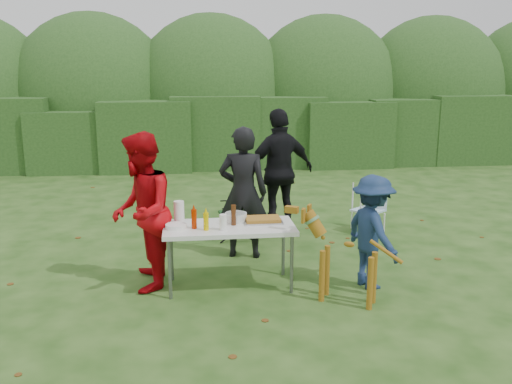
{
  "coord_description": "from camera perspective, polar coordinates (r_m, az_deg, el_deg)",
  "views": [
    {
      "loc": [
        -0.61,
        -5.79,
        2.51
      ],
      "look_at": [
        0.17,
        0.72,
        1.0
      ],
      "focal_mm": 38.0,
      "sensor_mm": 36.0,
      "label": 1
    }
  ],
  "objects": [
    {
      "name": "person_red_jacket",
      "position": [
        6.29,
        -11.96,
        -2.07
      ],
      "size": [
        0.71,
        0.9,
        1.81
      ],
      "primitive_type": "imported",
      "rotation": [
        0.0,
        0.0,
        -1.55
      ],
      "color": "#B1050C",
      "rests_on": "ground"
    },
    {
      "name": "plate_stack",
      "position": [
        6.17,
        -8.41,
        -3.59
      ],
      "size": [
        0.24,
        0.24,
        0.05
      ],
      "primitive_type": "cylinder",
      "color": "white",
      "rests_on": "folding_table"
    },
    {
      "name": "camping_chair",
      "position": [
        8.1,
        -2.16,
        -1.99
      ],
      "size": [
        0.57,
        0.57,
        0.84
      ],
      "primitive_type": null,
      "rotation": [
        0.0,
        0.0,
        3.23
      ],
      "color": "#143716",
      "rests_on": "ground"
    },
    {
      "name": "person_black_puffy",
      "position": [
        8.31,
        2.52,
        2.18
      ],
      "size": [
        1.21,
        0.8,
        1.92
      ],
      "primitive_type": "imported",
      "rotation": [
        0.0,
        0.0,
        3.47
      ],
      "color": "black",
      "rests_on": "ground"
    },
    {
      "name": "ketchup_bottle",
      "position": [
        6.12,
        -6.54,
        -2.84
      ],
      "size": [
        0.06,
        0.06,
        0.22
      ],
      "primitive_type": "cylinder",
      "color": "#A32000",
      "rests_on": "folding_table"
    },
    {
      "name": "child",
      "position": [
        6.38,
        12.14,
        -4.13
      ],
      "size": [
        0.72,
        0.96,
        1.33
      ],
      "primitive_type": "imported",
      "rotation": [
        0.0,
        0.0,
        1.86
      ],
      "color": "navy",
      "rests_on": "ground"
    },
    {
      "name": "hedge_row",
      "position": [
        13.9,
        -4.35,
        6.06
      ],
      "size": [
        22.0,
        1.4,
        1.7
      ],
      "primitive_type": "cube",
      "color": "#23471C",
      "rests_on": "ground"
    },
    {
      "name": "cup_stack",
      "position": [
        6.04,
        -3.48,
        -3.21
      ],
      "size": [
        0.08,
        0.08,
        0.18
      ],
      "primitive_type": "cylinder",
      "color": "white",
      "rests_on": "folding_table"
    },
    {
      "name": "beer_bottle",
      "position": [
        6.21,
        -2.38,
        -2.43
      ],
      "size": [
        0.06,
        0.06,
        0.24
      ],
      "primitive_type": "cylinder",
      "color": "#47230F",
      "rests_on": "folding_table"
    },
    {
      "name": "shrub_backdrop",
      "position": [
        15.43,
        -4.68,
        9.53
      ],
      "size": [
        20.0,
        2.6,
        3.2
      ],
      "primitive_type": "ellipsoid",
      "color": "#3D6628",
      "rests_on": "ground"
    },
    {
      "name": "person_cook",
      "position": [
        7.21,
        -1.36,
        -0.06
      ],
      "size": [
        0.72,
        0.55,
        1.77
      ],
      "primitive_type": "imported",
      "rotation": [
        0.0,
        0.0,
        2.94
      ],
      "color": "black",
      "rests_on": "ground"
    },
    {
      "name": "paper_towel_roll",
      "position": [
        6.36,
        -8.1,
        -2.1
      ],
      "size": [
        0.12,
        0.12,
        0.26
      ],
      "primitive_type": "cylinder",
      "color": "white",
      "rests_on": "folding_table"
    },
    {
      "name": "pasta_bowl",
      "position": [
        6.39,
        -2.13,
        -2.66
      ],
      "size": [
        0.26,
        0.26,
        0.1
      ],
      "primitive_type": "cylinder",
      "color": "silver",
      "rests_on": "folding_table"
    },
    {
      "name": "folding_table",
      "position": [
        6.24,
        -2.82,
        -4.03
      ],
      "size": [
        1.5,
        0.7,
        0.74
      ],
      "color": "silver",
      "rests_on": "ground"
    },
    {
      "name": "ground",
      "position": [
        6.34,
        -0.79,
        -10.36
      ],
      "size": [
        80.0,
        80.0,
        0.0
      ],
      "primitive_type": "plane",
      "color": "#1E4211"
    },
    {
      "name": "dog",
      "position": [
        5.96,
        9.72,
        -6.9
      ],
      "size": [
        1.12,
        0.9,
        1.0
      ],
      "primitive_type": null,
      "rotation": [
        0.0,
        0.0,
        2.61
      ],
      "color": "#8E5D16",
      "rests_on": "ground"
    },
    {
      "name": "food_tray",
      "position": [
        6.36,
        0.72,
        -3.1
      ],
      "size": [
        0.45,
        0.3,
        0.02
      ],
      "primitive_type": "cube",
      "color": "#B7B7BA",
      "rests_on": "folding_table"
    },
    {
      "name": "focaccia_bread",
      "position": [
        6.35,
        0.72,
        -2.85
      ],
      "size": [
        0.4,
        0.26,
        0.04
      ],
      "primitive_type": "cube",
      "color": "#9C6822",
      "rests_on": "food_tray"
    },
    {
      "name": "lawn_chair",
      "position": [
        8.57,
        11.73,
        -1.67
      ],
      "size": [
        0.63,
        0.63,
        0.77
      ],
      "primitive_type": null,
      "rotation": [
        0.0,
        0.0,
        3.78
      ],
      "color": "#5DACD9",
      "rests_on": "ground"
    },
    {
      "name": "mustard_bottle",
      "position": [
        6.05,
        -5.28,
        -3.11
      ],
      "size": [
        0.06,
        0.06,
        0.2
      ],
      "primitive_type": "cylinder",
      "color": "#D5B600",
      "rests_on": "folding_table"
    }
  ]
}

